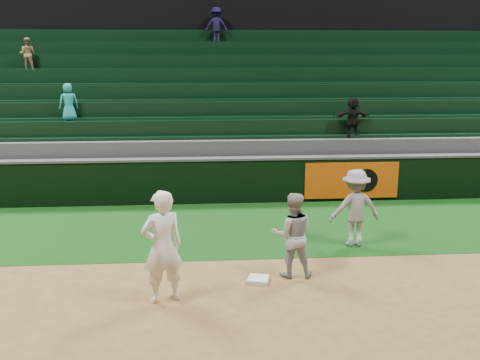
# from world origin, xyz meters

# --- Properties ---
(ground) EXTENTS (70.00, 70.00, 0.00)m
(ground) POSITION_xyz_m (0.00, 0.00, 0.00)
(ground) COLOR brown
(ground) RESTS_ON ground
(foul_grass) EXTENTS (36.00, 4.20, 0.01)m
(foul_grass) POSITION_xyz_m (0.00, 3.00, 0.00)
(foul_grass) COLOR #0D350F
(foul_grass) RESTS_ON ground
(upper_deck) EXTENTS (40.00, 12.00, 12.00)m
(upper_deck) POSITION_xyz_m (0.00, 17.45, 6.00)
(upper_deck) COLOR black
(upper_deck) RESTS_ON ground
(first_base) EXTENTS (0.44, 0.44, 0.08)m
(first_base) POSITION_xyz_m (-0.14, -0.16, 0.04)
(first_base) COLOR white
(first_base) RESTS_ON ground
(first_baseman) EXTENTS (0.80, 0.67, 1.88)m
(first_baseman) POSITION_xyz_m (-1.77, -0.78, 0.94)
(first_baseman) COLOR white
(first_baseman) RESTS_ON ground
(baserunner) EXTENTS (0.79, 0.63, 1.57)m
(baserunner) POSITION_xyz_m (0.51, 0.08, 0.78)
(baserunner) COLOR #9A9CA4
(baserunner) RESTS_ON ground
(base_coach) EXTENTS (1.10, 0.68, 1.64)m
(base_coach) POSITION_xyz_m (2.09, 1.57, 0.83)
(base_coach) COLOR gray
(base_coach) RESTS_ON foul_grass
(field_wall) EXTENTS (36.00, 0.45, 1.25)m
(field_wall) POSITION_xyz_m (0.03, 5.20, 0.63)
(field_wall) COLOR black
(field_wall) RESTS_ON ground
(stadium_seating) EXTENTS (36.00, 5.95, 5.63)m
(stadium_seating) POSITION_xyz_m (-0.00, 8.97, 1.70)
(stadium_seating) COLOR #3A3A3C
(stadium_seating) RESTS_ON ground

